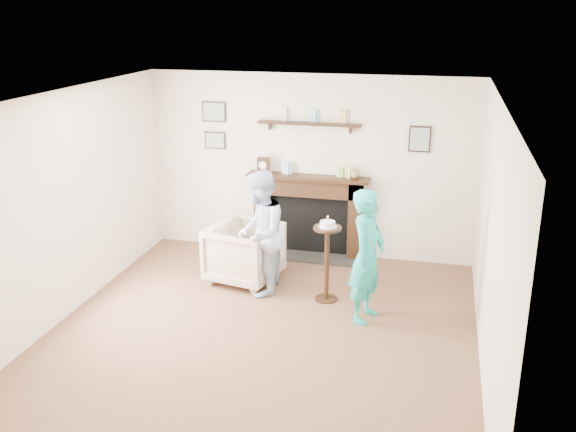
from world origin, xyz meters
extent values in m
plane|color=brown|center=(0.00, 0.00, 0.00)|extent=(5.00, 5.00, 0.00)
cube|color=beige|center=(0.00, 2.50, 1.25)|extent=(4.50, 0.04, 2.50)
cube|color=beige|center=(-2.25, 0.00, 1.25)|extent=(0.04, 5.00, 2.50)
cube|color=beige|center=(2.25, 0.00, 1.25)|extent=(0.04, 5.00, 2.50)
cube|color=silver|center=(0.00, 0.00, 2.50)|extent=(4.50, 5.00, 0.04)
cube|color=black|center=(-0.66, 2.40, 0.55)|extent=(0.18, 0.20, 1.10)
cube|color=black|center=(0.66, 2.40, 0.55)|extent=(0.18, 0.20, 1.10)
cube|color=black|center=(0.00, 2.40, 0.98)|extent=(1.50, 0.20, 0.24)
cube|color=black|center=(0.00, 2.47, 0.43)|extent=(1.14, 0.06, 0.86)
cube|color=#2F2D2A|center=(0.00, 2.28, 0.01)|extent=(1.60, 0.44, 0.03)
cube|color=black|center=(0.00, 2.37, 1.12)|extent=(1.68, 0.26, 0.05)
cube|color=black|center=(0.00, 2.42, 1.85)|extent=(1.40, 0.15, 0.03)
cube|color=black|center=(-1.35, 2.48, 1.95)|extent=(0.34, 0.03, 0.28)
cube|color=black|center=(-1.35, 2.48, 1.55)|extent=(0.30, 0.03, 0.24)
cube|color=black|center=(1.45, 2.48, 1.70)|extent=(0.28, 0.03, 0.34)
cube|color=black|center=(-0.62, 2.37, 1.26)|extent=(0.16, 0.09, 0.22)
cylinder|color=beige|center=(-0.62, 2.32, 1.27)|extent=(0.11, 0.01, 0.11)
sphere|color=green|center=(0.64, 2.37, 1.21)|extent=(0.12, 0.12, 0.12)
imported|color=gray|center=(-0.58, 1.32, 0.00)|extent=(0.97, 0.95, 0.75)
imported|color=silver|center=(-0.30, 1.04, 0.00)|extent=(0.66, 0.80, 1.52)
imported|color=teal|center=(1.03, 0.65, 0.00)|extent=(0.48, 0.62, 1.50)
cylinder|color=black|center=(0.52, 1.02, 0.01)|extent=(0.27, 0.27, 0.02)
cylinder|color=black|center=(0.52, 1.02, 0.45)|extent=(0.06, 0.06, 0.87)
cylinder|color=black|center=(0.52, 1.02, 0.90)|extent=(0.33, 0.33, 0.03)
cylinder|color=silver|center=(0.52, 1.02, 0.92)|extent=(0.22, 0.22, 0.01)
cylinder|color=white|center=(0.52, 1.02, 0.95)|extent=(0.17, 0.17, 0.06)
cylinder|color=#FCDB9F|center=(0.52, 1.02, 1.01)|extent=(0.01, 0.01, 0.05)
sphere|color=orange|center=(0.52, 1.02, 1.04)|extent=(0.02, 0.02, 0.02)
camera|label=1|loc=(1.72, -5.85, 3.35)|focal=40.00mm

